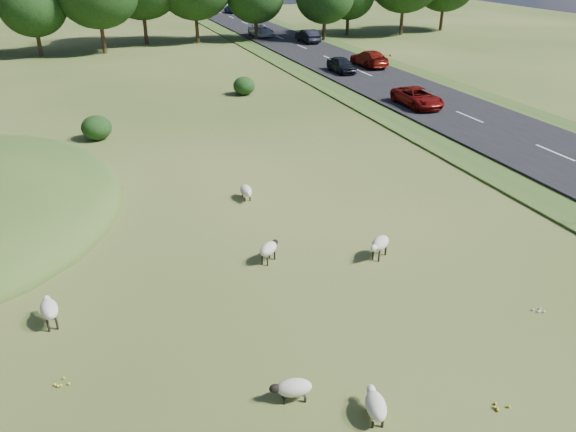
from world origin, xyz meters
The scene contains 15 objects.
ground centered at (0.00, 20.00, 0.00)m, with size 160.00×160.00×0.00m, color #2C4B17.
road centered at (20.00, 30.00, 0.12)m, with size 8.00×150.00×0.25m, color black.
shrubs centered at (-2.17, 25.76, 0.72)m, with size 22.50×12.30×1.53m.
sheep_1 centered at (-7.27, 0.99, 0.62)m, with size 0.67×1.27×0.89m.
sheep_2 centered at (4.76, 1.17, 0.63)m, with size 1.24×1.03×0.90m.
sheep_3 centered at (1.47, 8.38, 0.44)m, with size 0.59×1.22×0.69m.
sheep_4 centered at (-1.12, -4.84, 0.43)m, with size 1.22×0.71×0.68m.
sheep_5 centered at (0.65, -6.16, 0.44)m, with size 0.77×1.26×0.70m.
sheep_6 centered at (0.61, 2.39, 0.57)m, with size 1.09×1.01×0.82m.
car_0 centered at (21.90, 86.48, 0.93)m, with size 1.91×4.71×1.37m, color navy.
car_1 centered at (18.10, 19.82, 0.92)m, with size 2.21×4.79×1.33m, color maroon.
car_2 centered at (18.10, 57.79, 0.97)m, with size 2.37×5.15×1.43m, color white.
car_4 centered at (21.90, 34.72, 1.01)m, with size 2.14×5.25×1.52m, color maroon.
car_5 centered at (18.10, 33.01, 0.95)m, with size 1.65×4.10×1.40m, color black.
car_7 centered at (21.90, 50.82, 1.02)m, with size 1.63×4.67×1.54m, color black.
Camera 1 is at (-5.23, -15.57, 11.11)m, focal length 35.00 mm.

